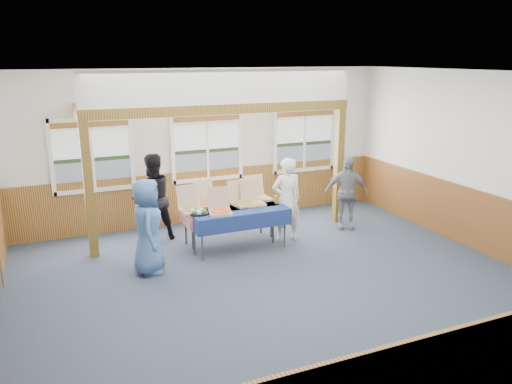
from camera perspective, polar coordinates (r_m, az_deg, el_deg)
floor at (r=7.90m, az=2.48°, el=-10.46°), size 8.00×8.00×0.00m
ceiling at (r=7.12m, az=2.78°, el=13.43°), size 8.00×8.00×0.00m
wall_back at (r=10.54m, az=-5.68°, el=5.21°), size 8.00×0.00×8.00m
wall_front at (r=4.63m, az=22.00°, el=-9.16°), size 8.00×0.00×8.00m
wall_right at (r=9.74m, az=24.39°, el=3.08°), size 0.00×8.00×8.00m
wainscot_back at (r=10.75m, az=-5.49°, el=-0.33°), size 7.98×0.05×1.10m
wainscot_front at (r=5.15m, az=20.57°, el=-19.80°), size 7.98×0.05×1.10m
wainscot_right at (r=9.97m, az=23.63°, el=-2.83°), size 0.05×6.98×1.10m
window_left at (r=10.05m, az=-18.24°, el=4.48°), size 1.56×0.10×1.46m
window_mid at (r=10.49m, az=-5.62°, el=5.59°), size 1.56×0.10×1.46m
window_right at (r=11.38m, az=5.55°, el=6.36°), size 1.56×0.10×1.46m
post_left at (r=9.01m, az=-18.55°, el=0.14°), size 0.15×0.15×2.40m
post_right at (r=10.59m, az=9.43°, el=2.92°), size 0.15×0.15×2.40m
cross_beam at (r=9.29m, az=-3.55°, el=9.45°), size 5.15×0.18×0.18m
table_left at (r=9.05m, az=-2.00°, el=-2.29°), size 1.84×0.97×0.76m
table_right at (r=9.29m, az=-3.07°, el=-1.85°), size 1.77×0.89×0.76m
pizza_box_a at (r=8.79m, az=-4.13°, el=-2.01°), size 0.47×0.54×0.42m
pizza_box_b at (r=9.29m, az=-0.34°, el=-1.03°), size 0.39×0.47×0.41m
pizza_box_c at (r=8.95m, az=-7.40°, el=-1.78°), size 0.43×0.51×0.43m
pizza_box_d at (r=9.32m, az=-5.53°, el=-1.03°), size 0.44×0.51×0.42m
pizza_box_e at (r=9.27m, az=-1.51°, el=-1.06°), size 0.48×0.55×0.43m
pizza_box_f at (r=9.61m, az=0.26°, el=-0.45°), size 0.42×0.50×0.43m
veggie_tray at (r=8.80m, az=-6.57°, el=-2.29°), size 0.37×0.37×0.09m
drink_glass at (r=9.35m, az=2.35°, el=-0.86°), size 0.07×0.07×0.15m
woman_white at (r=9.45m, az=3.51°, el=-0.87°), size 0.61×0.42×1.61m
woman_black at (r=9.58m, az=-11.77°, el=-0.68°), size 0.98×0.86×1.69m
man_blue at (r=8.20m, az=-12.29°, el=-3.88°), size 0.63×0.85×1.57m
person_grey at (r=10.28m, az=10.27°, el=-0.09°), size 0.95×0.70×1.50m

